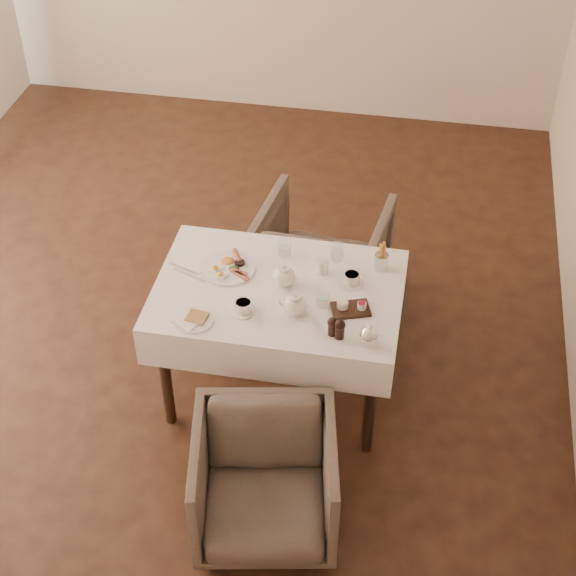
% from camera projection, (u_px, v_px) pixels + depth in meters
% --- Properties ---
extents(table, '(1.28, 0.88, 0.75)m').
position_uv_depth(table, '(278.00, 305.00, 4.62)').
color(table, black).
rests_on(table, ground).
extents(armchair_near, '(0.78, 0.80, 0.62)m').
position_uv_depth(armchair_near, '(265.00, 481.00, 4.17)').
color(armchair_near, '#4D4138').
rests_on(armchair_near, ground).
extents(armchair_far, '(0.84, 0.86, 0.70)m').
position_uv_depth(armchair_far, '(321.00, 259.00, 5.37)').
color(armchair_far, '#4D4138').
rests_on(armchair_far, ground).
extents(breakfast_plate, '(0.30, 0.30, 0.04)m').
position_uv_depth(breakfast_plate, '(228.00, 267.00, 4.66)').
color(breakfast_plate, white).
rests_on(breakfast_plate, table).
extents(side_plate, '(0.21, 0.20, 0.02)m').
position_uv_depth(side_plate, '(193.00, 320.00, 4.35)').
color(side_plate, white).
rests_on(side_plate, table).
extents(teapot_centre, '(0.19, 0.16, 0.13)m').
position_uv_depth(teapot_centre, '(284.00, 275.00, 4.53)').
color(teapot_centre, white).
rests_on(teapot_centre, table).
extents(teapot_front, '(0.17, 0.14, 0.13)m').
position_uv_depth(teapot_front, '(295.00, 304.00, 4.36)').
color(teapot_front, white).
rests_on(teapot_front, table).
extents(creamer, '(0.08, 0.08, 0.08)m').
position_uv_depth(creamer, '(322.00, 266.00, 4.62)').
color(creamer, white).
rests_on(creamer, table).
extents(teacup_near, '(0.13, 0.13, 0.06)m').
position_uv_depth(teacup_near, '(243.00, 307.00, 4.39)').
color(teacup_near, white).
rests_on(teacup_near, table).
extents(teacup_far, '(0.13, 0.13, 0.06)m').
position_uv_depth(teacup_far, '(352.00, 279.00, 4.56)').
color(teacup_far, white).
rests_on(teacup_far, table).
extents(glass_left, '(0.08, 0.08, 0.10)m').
position_uv_depth(glass_left, '(285.00, 247.00, 4.73)').
color(glass_left, silver).
rests_on(glass_left, table).
extents(glass_mid, '(0.09, 0.09, 0.10)m').
position_uv_depth(glass_mid, '(323.00, 297.00, 4.42)').
color(glass_mid, silver).
rests_on(glass_mid, table).
extents(glass_right, '(0.08, 0.08, 0.10)m').
position_uv_depth(glass_right, '(337.00, 252.00, 4.70)').
color(glass_right, silver).
rests_on(glass_right, table).
extents(condiment_board, '(0.22, 0.18, 0.05)m').
position_uv_depth(condiment_board, '(350.00, 308.00, 4.41)').
color(condiment_board, black).
rests_on(condiment_board, table).
extents(pepper_mill_left, '(0.06, 0.06, 0.10)m').
position_uv_depth(pepper_mill_left, '(332.00, 326.00, 4.25)').
color(pepper_mill_left, black).
rests_on(pepper_mill_left, table).
extents(pepper_mill_right, '(0.06, 0.06, 0.11)m').
position_uv_depth(pepper_mill_right, '(340.00, 329.00, 4.24)').
color(pepper_mill_right, black).
rests_on(pepper_mill_right, table).
extents(silver_pot, '(0.12, 0.10, 0.12)m').
position_uv_depth(silver_pot, '(369.00, 334.00, 4.20)').
color(silver_pot, white).
rests_on(silver_pot, table).
extents(fries_cup, '(0.07, 0.07, 0.16)m').
position_uv_depth(fries_cup, '(381.00, 258.00, 4.63)').
color(fries_cup, silver).
rests_on(fries_cup, table).
extents(cutlery_fork, '(0.19, 0.08, 0.00)m').
position_uv_depth(cutlery_fork, '(184.00, 269.00, 4.66)').
color(cutlery_fork, silver).
rests_on(cutlery_fork, table).
extents(cutlery_knife, '(0.20, 0.10, 0.00)m').
position_uv_depth(cutlery_knife, '(189.00, 275.00, 4.63)').
color(cutlery_knife, silver).
rests_on(cutlery_knife, table).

